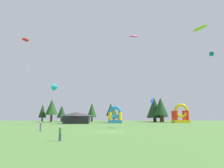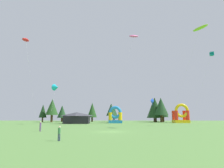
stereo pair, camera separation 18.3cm
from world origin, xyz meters
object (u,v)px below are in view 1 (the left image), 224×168
Objects in this scene: kite_pink_parafoil at (134,36)px; kite_cyan_delta at (56,87)px; inflatable_blue_arch at (115,117)px; festival_tent at (77,118)px; kite_lime_parafoil at (200,28)px; inflatable_yellow_castle at (181,116)px; person_midfield at (41,126)px; kite_blue_diamond at (153,101)px; kite_red_parafoil at (26,40)px; kite_teal_box at (211,54)px; person_near_camera at (60,132)px.

kite_pink_parafoil is 2.41× the size of kite_cyan_delta.
inflatable_blue_arch is (17.19, 9.09, -8.58)m from kite_cyan_delta.
inflatable_blue_arch is 12.56m from festival_tent.
inflatable_yellow_castle is at bearing 82.26° from kite_lime_parafoil.
inflatable_yellow_castle is (22.26, 2.19, 0.40)m from inflatable_blue_arch.
festival_tent is at bearing 43.79° from kite_cyan_delta.
person_midfield is 0.29× the size of inflatable_blue_arch.
kite_red_parafoil is at bearing -164.04° from kite_blue_diamond.
kite_teal_box is 3.35× the size of inflatable_blue_arch.
kite_pink_parafoil reaches higher than person_midfield.
kite_lime_parafoil is 2.92× the size of festival_tent.
inflatable_yellow_castle reaches higher than festival_tent.
kite_cyan_delta is at bearing 157.40° from kite_lime_parafoil.
kite_pink_parafoil is at bearing -151.66° from inflatable_yellow_castle.
kite_red_parafoil is 31.51m from kite_pink_parafoil.
kite_lime_parafoil is (-5.92, -7.54, 3.55)m from kite_teal_box.
kite_pink_parafoil is at bearing 126.54° from kite_lime_parafoil.
inflatable_blue_arch is at bearing 70.34° from person_midfield.
kite_lime_parafoil is 37.71m from person_near_camera.
kite_blue_diamond is at bearing -7.33° from kite_cyan_delta.
kite_blue_diamond is at bearing -55.06° from kite_pink_parafoil.
inflatable_blue_arch reaches higher than person_midfield.
kite_cyan_delta is at bearing 72.48° from kite_red_parafoil.
inflatable_blue_arch is at bearing 127.87° from kite_lime_parafoil.
inflatable_yellow_castle is (43.35, 23.66, -17.66)m from kite_red_parafoil.
kite_lime_parafoil is 13.89× the size of person_midfield.
inflatable_yellow_castle is 0.84× the size of festival_tent.
festival_tent is at bearing 171.49° from kite_pink_parafoil.
kite_lime_parafoil reaches higher than festival_tent.
kite_lime_parafoil is 38.22m from person_midfield.
kite_lime_parafoil is at bearing -52.65° from kite_blue_diamond.
inflatable_yellow_castle is (34.68, 34.37, 1.45)m from person_midfield.
inflatable_blue_arch is (-9.96, 12.59, -4.25)m from kite_blue_diamond.
kite_pink_parafoil is at bearing 72.90° from person_near_camera.
inflatable_yellow_castle is (16.43, 8.86, -24.67)m from kite_pink_parafoil.
inflatable_blue_arch is at bearing 146.18° from kite_teal_box.
inflatable_blue_arch is (12.42, 32.18, 1.05)m from person_midfield.
kite_cyan_delta is at bearing -173.98° from kite_pink_parafoil.
festival_tent is (-17.72, 2.65, -25.33)m from kite_pink_parafoil.
kite_red_parafoil is 35.13m from kite_blue_diamond.
kite_red_parafoil is 1.79× the size of kite_cyan_delta.
inflatable_yellow_castle reaches higher than person_midfield.
kite_red_parafoil is 0.74× the size of kite_pink_parafoil.
kite_red_parafoil is 26.93m from festival_tent.
kite_blue_diamond reaches higher than festival_tent.
kite_blue_diamond is at bearing 127.35° from kite_lime_parafoil.
kite_pink_parafoil is 46.73m from person_near_camera.
inflatable_blue_arch reaches higher than person_near_camera.
kite_pink_parafoil is at bearing 28.80° from kite_red_parafoil.
festival_tent is at bearing -161.33° from inflatable_blue_arch.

